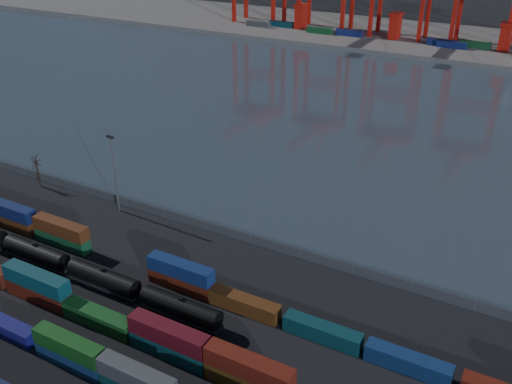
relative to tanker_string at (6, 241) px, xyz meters
The scene contains 12 objects.
ground 37.85m from the tanker_string, ahead, with size 700.00×700.00×0.00m, color black.
harbor_water 107.39m from the tanker_string, 69.54° to the left, with size 700.00×700.00×0.00m, color #313D47.
far_quay 209.00m from the tanker_string, 79.65° to the left, with size 700.00×70.00×2.00m, color #514F4C.
container_row_south 33.83m from the tanker_string, 26.76° to the right, with size 139.71×2.30×4.90m.
container_row_mid 34.71m from the tanker_string, 11.92° to the right, with size 141.60×2.53×5.39m.
container_row_north 31.28m from the tanker_string, 11.70° to the left, with size 140.93×2.41×5.13m.
tanker_string is the anchor object (origin of this frame).
waterfront_fence 44.35m from the tanker_string, 32.16° to the left, with size 160.12×0.12×2.20m.
bare_tree 26.44m from the tanker_string, 125.28° to the left, with size 2.03×1.99×7.66m.
yard_light_mast 23.97m from the tanker_string, 70.78° to the left, with size 1.60×0.40×16.60m.
quay_containers 192.90m from the tanker_string, 82.09° to the left, with size 172.58×10.99×2.60m.
straddle_carriers 198.79m from the tanker_string, 79.85° to the left, with size 140.00×7.00×11.10m.
Camera 1 is at (44.20, -49.95, 57.60)m, focal length 40.00 mm.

